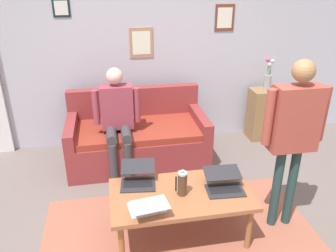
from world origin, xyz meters
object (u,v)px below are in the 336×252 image
Objects in this scene: couch at (137,138)px; flower_vase at (268,77)px; side_shelf at (263,114)px; coffee_table at (181,197)px; laptop_left at (138,178)px; person_seated at (117,116)px; person_standing at (294,126)px; laptop_center at (224,184)px; french_press at (182,183)px; laptop_right at (148,207)px.

couch is 3.83× the size of flower_vase.
couch is 2.00m from flower_vase.
couch is 1.91m from side_shelf.
coffee_table is 2.78× the size of flower_vase.
person_seated reaches higher than laptop_left.
person_standing is 1.98m from person_seated.
flower_vase is at bearing -131.99° from coffee_table.
laptop_center is 2.20m from side_shelf.
person_standing is (-0.99, 0.01, 0.62)m from coffee_table.
side_shelf is at bearing -109.50° from person_standing.
person_standing is at bearing 129.30° from couch.
french_press is 1.39m from person_seated.
french_press is at bearing 110.82° from person_seated.
french_press is at bearing 48.41° from side_shelf.
coffee_table is 0.16m from french_press.
laptop_left is at bearing -17.32° from laptop_center.
person_standing is (-0.59, 0.01, 0.53)m from laptop_center.
couch is at bearing -50.70° from person_standing.
laptop_right is at bearing 28.30° from french_press.
coffee_table is 0.77× the size of person_standing.
laptop_left is 2.55m from side_shelf.
person_standing is at bearing 179.13° from laptop_center.
side_shelf is at bearing -124.29° from laptop_center.
coffee_table is 1.17m from person_standing.
person_standing is (-1.23, 1.50, 0.74)m from couch.
flower_vase is 0.35× the size of person_seated.
person_seated is at bearing 14.50° from flower_vase.
laptop_left is 0.43m from laptop_right.
coffee_table is 0.39m from laptop_right.
laptop_center is (-0.64, 1.50, 0.21)m from couch.
side_shelf is 0.55m from flower_vase.
person_standing is at bearing 70.50° from side_shelf.
person_seated is at bearing -55.24° from laptop_center.
person_seated is (0.13, -1.03, 0.21)m from laptop_left.
flower_vase is 0.28× the size of person_standing.
french_press is (0.39, 0.02, 0.07)m from laptop_center.
couch is at bearing -95.14° from laptop_left.
person_standing is (0.64, 1.83, 0.13)m from flower_vase.
laptop_center is 1.04× the size of laptop_right.
laptop_left is at bearing 38.49° from flower_vase.
laptop_left is at bearing -10.26° from person_standing.
person_standing is at bearing 179.33° from coffee_table.
laptop_center reaches higher than laptop_right.
coffee_table is 0.44m from laptop_left.
laptop_center is 0.28× the size of person_seated.
person_standing is 1.28× the size of person_seated.
french_press is (-0.25, 1.52, 0.28)m from couch.
laptop_right is at bearing 96.38° from person_seated.
couch is 1.06× the size of person_standing.
coffee_table is at bearing 110.96° from person_seated.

